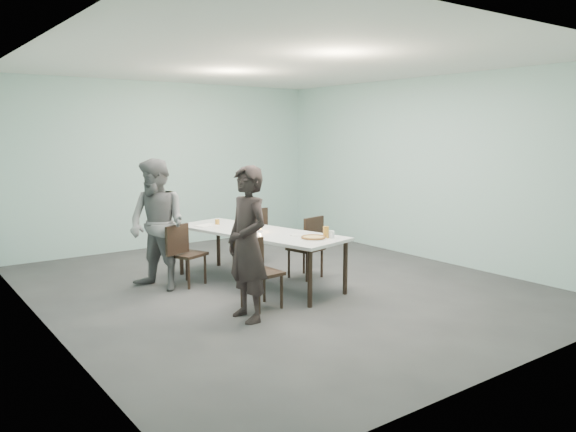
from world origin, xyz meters
TOP-DOWN VIEW (x-y plane):
  - ground at (0.00, 0.00)m, footprint 7.00×7.00m
  - room_shell at (0.00, 0.00)m, footprint 6.02×7.02m
  - table at (-0.17, 0.26)m, footprint 1.47×2.74m
  - chair_near_left at (-0.82, -0.69)m, footprint 0.62×0.45m
  - chair_far_left at (-1.06, 0.76)m, footprint 0.65×0.55m
  - chair_near_right at (0.65, 0.15)m, footprint 0.64×0.50m
  - chair_far_right at (0.48, 1.43)m, footprint 0.63×0.45m
  - diner_near at (-1.09, -0.95)m, footprint 0.42×0.64m
  - diner_far at (-1.40, 0.82)m, footprint 0.96×1.05m
  - pizza at (0.07, -0.67)m, footprint 0.34×0.34m
  - side_plate at (0.06, -0.33)m, footprint 0.18×0.18m
  - beer_glass at (0.25, -0.70)m, footprint 0.08×0.08m
  - water_tumbler at (0.31, -0.74)m, footprint 0.08×0.08m
  - tealight at (-0.19, 0.16)m, footprint 0.06×0.06m
  - amber_tumbler at (-0.37, 1.05)m, footprint 0.07×0.07m
  - menu at (-0.53, 1.08)m, footprint 0.34×0.28m

SIDE VIEW (x-z plane):
  - ground at x=0.00m, z-range 0.00..0.00m
  - chair_near_left at x=-0.82m, z-range 0.07..0.94m
  - chair_far_left at x=-1.06m, z-range 0.07..0.94m
  - chair_near_right at x=0.65m, z-range 0.07..0.94m
  - chair_far_right at x=0.48m, z-range 0.07..0.94m
  - table at x=-0.17m, z-range 0.32..1.07m
  - menu at x=-0.53m, z-range 0.75..0.76m
  - side_plate at x=0.06m, z-range 0.75..0.76m
  - pizza at x=0.07m, z-range 0.75..0.79m
  - tealight at x=-0.19m, z-range 0.75..0.79m
  - amber_tumbler at x=-0.37m, z-range 0.75..0.83m
  - water_tumbler at x=0.31m, z-range 0.75..0.84m
  - beer_glass at x=0.25m, z-range 0.75..0.90m
  - diner_near at x=-1.09m, z-range 0.00..1.74m
  - diner_far at x=-1.40m, z-range 0.00..1.76m
  - room_shell at x=0.00m, z-range 0.52..3.53m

